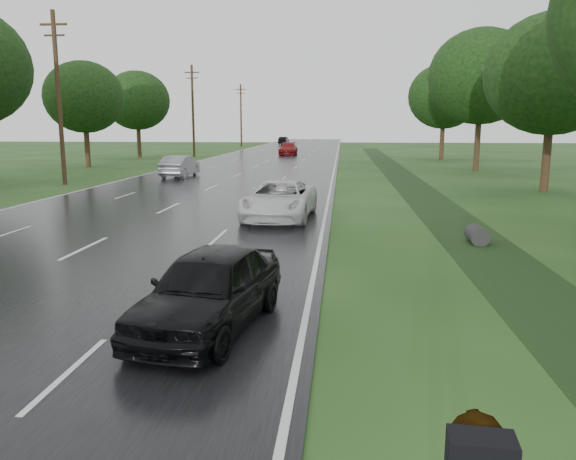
% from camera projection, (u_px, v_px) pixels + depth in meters
% --- Properties ---
extents(road, '(14.00, 180.00, 0.04)m').
position_uv_depth(road, '(263.00, 163.00, 52.42)').
color(road, black).
rests_on(road, ground).
extents(edge_stripe_east, '(0.12, 180.00, 0.01)m').
position_uv_depth(edge_stripe_east, '(335.00, 163.00, 51.78)').
color(edge_stripe_east, silver).
rests_on(edge_stripe_east, road).
extents(edge_stripe_west, '(0.12, 180.00, 0.01)m').
position_uv_depth(edge_stripe_west, '(192.00, 162.00, 53.05)').
color(edge_stripe_west, silver).
rests_on(edge_stripe_west, road).
extents(center_line, '(0.12, 180.00, 0.01)m').
position_uv_depth(center_line, '(263.00, 163.00, 52.41)').
color(center_line, silver).
rests_on(center_line, road).
extents(drainage_ditch, '(2.20, 120.00, 0.56)m').
position_uv_depth(drainage_ditch, '(432.00, 203.00, 25.61)').
color(drainage_ditch, '#1B3313').
rests_on(drainage_ditch, ground).
extents(utility_pole_mid, '(1.60, 0.26, 10.00)m').
position_uv_depth(utility_pole_mid, '(59.00, 96.00, 32.76)').
color(utility_pole_mid, '#3A2217').
rests_on(utility_pole_mid, ground).
extents(utility_pole_far, '(1.60, 0.26, 10.00)m').
position_uv_depth(utility_pole_far, '(193.00, 110.00, 62.11)').
color(utility_pole_far, '#3A2217').
rests_on(utility_pole_far, ground).
extents(utility_pole_distant, '(1.60, 0.26, 10.00)m').
position_uv_depth(utility_pole_distant, '(241.00, 115.00, 91.46)').
color(utility_pole_distant, '#3A2217').
rests_on(utility_pole_distant, ground).
extents(tree_east_c, '(7.00, 7.00, 9.29)m').
position_uv_depth(tree_east_c, '(553.00, 74.00, 29.04)').
color(tree_east_c, '#3A2217').
rests_on(tree_east_c, ground).
extents(tree_east_d, '(8.00, 8.00, 10.76)m').
position_uv_depth(tree_east_d, '(481.00, 77.00, 42.58)').
color(tree_east_d, '#3A2217').
rests_on(tree_east_d, ground).
extents(tree_east_f, '(7.20, 7.20, 9.62)m').
position_uv_depth(tree_east_f, '(444.00, 96.00, 56.45)').
color(tree_east_f, '#3A2217').
rests_on(tree_east_f, ground).
extents(tree_west_d, '(6.60, 6.60, 8.80)m').
position_uv_depth(tree_west_d, '(84.00, 97.00, 46.81)').
color(tree_west_d, '#3A2217').
rests_on(tree_west_d, ground).
extents(tree_west_f, '(7.00, 7.00, 9.29)m').
position_uv_depth(tree_west_f, '(137.00, 101.00, 60.51)').
color(tree_west_f, '#3A2217').
rests_on(tree_west_f, ground).
extents(white_pickup, '(2.70, 5.32, 1.44)m').
position_uv_depth(white_pickup, '(280.00, 200.00, 21.23)').
color(white_pickup, silver).
rests_on(white_pickup, road).
extents(dark_sedan, '(2.37, 4.39, 1.42)m').
position_uv_depth(dark_sedan, '(209.00, 289.00, 9.74)').
color(dark_sedan, black).
rests_on(dark_sedan, road).
extents(silver_sedan, '(1.71, 4.50, 1.46)m').
position_uv_depth(silver_sedan, '(180.00, 166.00, 38.17)').
color(silver_sedan, gray).
rests_on(silver_sedan, road).
extents(far_car_red, '(2.14, 5.06, 1.46)m').
position_uv_depth(far_car_red, '(288.00, 149.00, 66.33)').
color(far_car_red, maroon).
rests_on(far_car_red, road).
extents(far_car_dark, '(1.70, 4.21, 1.36)m').
position_uv_depth(far_car_dark, '(284.00, 141.00, 102.78)').
color(far_car_dark, black).
rests_on(far_car_dark, road).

